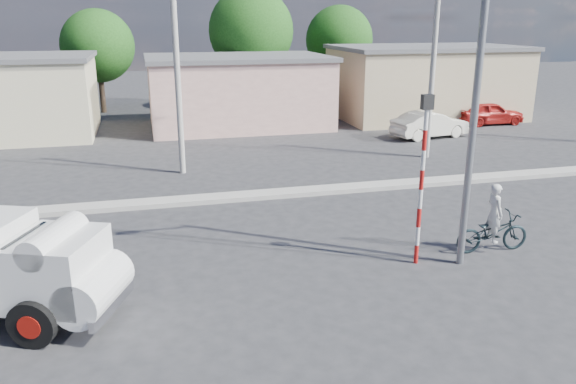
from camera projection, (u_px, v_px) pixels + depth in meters
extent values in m
plane|color=#2C2B2E|center=(315.00, 305.00, 12.45)|extent=(120.00, 120.00, 0.00)
cube|color=#99968E|center=(249.00, 196.00, 19.82)|extent=(40.00, 0.80, 0.16)
cylinder|color=black|center=(33.00, 324.00, 10.76)|extent=(1.00, 0.62, 0.97)
cylinder|color=#A5130B|center=(33.00, 324.00, 10.76)|extent=(0.56, 0.47, 0.48)
cylinder|color=black|center=(80.00, 281.00, 12.51)|extent=(1.00, 0.62, 0.97)
cylinder|color=#A5130B|center=(80.00, 281.00, 12.51)|extent=(0.56, 0.47, 0.48)
cube|color=white|center=(58.00, 268.00, 11.40)|extent=(2.14, 2.27, 1.37)
cylinder|color=white|center=(95.00, 288.00, 11.42)|extent=(1.57, 2.04, 0.97)
cylinder|color=white|center=(54.00, 240.00, 11.21)|extent=(1.25, 1.91, 0.62)
cube|color=silver|center=(113.00, 304.00, 11.48)|extent=(0.82, 1.80, 0.25)
cube|color=black|center=(27.00, 248.00, 11.36)|extent=(0.62, 1.42, 0.62)
imported|color=black|center=(492.00, 232.00, 15.17)|extent=(2.11, 0.81, 1.09)
imported|color=silver|center=(493.00, 223.00, 15.09)|extent=(0.41, 0.60, 1.61)
imported|color=silver|center=(430.00, 125.00, 29.66)|extent=(4.42, 2.21, 1.39)
imported|color=#B31D19|center=(489.00, 113.00, 33.36)|extent=(4.06, 1.70, 1.37)
cylinder|color=red|center=(416.00, 254.00, 14.52)|extent=(0.11, 0.11, 0.50)
cylinder|color=white|center=(418.00, 236.00, 14.37)|extent=(0.11, 0.11, 0.50)
cylinder|color=red|center=(419.00, 218.00, 14.22)|extent=(0.11, 0.11, 0.50)
cylinder|color=white|center=(420.00, 199.00, 14.07)|extent=(0.11, 0.11, 0.50)
cylinder|color=red|center=(422.00, 180.00, 13.92)|extent=(0.11, 0.11, 0.50)
cylinder|color=white|center=(423.00, 160.00, 13.78)|extent=(0.11, 0.11, 0.50)
cylinder|color=red|center=(425.00, 140.00, 13.63)|extent=(0.11, 0.11, 0.50)
cylinder|color=white|center=(426.00, 120.00, 13.48)|extent=(0.11, 0.11, 0.50)
cube|color=black|center=(427.00, 102.00, 13.35)|extent=(0.28, 0.18, 0.36)
cylinder|color=slate|center=(477.00, 88.00, 13.24)|extent=(0.18, 0.18, 9.00)
cube|color=tan|center=(238.00, 93.00, 32.70)|extent=(10.00, 7.00, 3.80)
cube|color=#59595B|center=(237.00, 57.00, 32.10)|extent=(10.30, 7.30, 0.24)
cube|color=tan|center=(425.00, 84.00, 35.49)|extent=(11.00, 7.00, 4.20)
cube|color=#59595B|center=(428.00, 48.00, 34.83)|extent=(11.30, 7.30, 0.24)
cylinder|color=#38281E|center=(102.00, 86.00, 37.32)|extent=(0.36, 0.36, 3.47)
sphere|color=#28661E|center=(98.00, 46.00, 36.55)|extent=(4.71, 4.71, 4.71)
cylinder|color=#38281E|center=(252.00, 78.00, 38.67)|extent=(0.36, 0.36, 4.20)
sphere|color=#28661E|center=(251.00, 31.00, 37.73)|extent=(5.70, 5.70, 5.70)
cylinder|color=#38281E|center=(338.00, 77.00, 42.26)|extent=(0.36, 0.36, 3.64)
sphere|color=#28661E|center=(339.00, 40.00, 41.45)|extent=(4.94, 4.94, 4.94)
cylinder|color=#99968E|center=(177.00, 74.00, 21.88)|extent=(0.24, 0.24, 8.00)
cylinder|color=#99968E|center=(433.00, 68.00, 24.49)|extent=(0.24, 0.24, 8.00)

